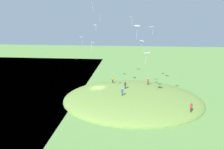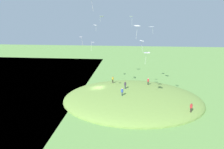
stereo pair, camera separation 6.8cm
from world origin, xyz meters
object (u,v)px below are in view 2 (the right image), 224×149
Objects in this scene: kite_12 at (131,18)px; person_with_child at (191,107)px; mooring_post at (85,88)px; person_on_hilltop at (148,81)px; kite_0 at (92,0)px; kite_6 at (152,27)px; kite_2 at (81,38)px; kite_5 at (142,41)px; kite_1 at (137,27)px; kite_14 at (92,43)px; person_watching_kites at (125,84)px; kite_11 at (147,53)px; kite_7 at (95,25)px; person_walking_path at (122,91)px; person_near_shore at (113,79)px; kite_13 at (101,17)px.

person_with_child is at bearing -35.13° from kite_12.
person_on_hilltop is at bearing -1.44° from mooring_post.
kite_0 is 2.04× the size of mooring_post.
kite_2 is at bearing -141.75° from kite_6.
kite_2 is 11.00m from kite_5.
kite_5 is at bearing -102.04° from kite_6.
kite_1 reaches higher than kite_14.
kite_0 is 1.25× the size of kite_12.
kite_12 reaches higher than person_watching_kites.
kite_11 is at bearing -62.95° from kite_12.
kite_2 is at bearing -84.98° from person_watching_kites.
kite_2 reaches higher than kite_11.
mooring_post is (-2.59, -2.09, -14.57)m from kite_7.
mooring_post is (-13.72, 9.90, -10.34)m from kite_11.
mooring_post is at bearing 101.92° from kite_2.
kite_11 is 1.25× the size of kite_14.
kite_11 reaches higher than person_watching_kites.
person_on_hilltop is at bearing -24.81° from person_walking_path.
person_walking_path is 0.76× the size of kite_5.
kite_11 is 8.67m from kite_12.
kite_2 is 10.75m from kite_12.
kite_2 is at bearing 176.34° from kite_11.
kite_2 is at bearing 169.22° from kite_5.
kite_12 reaches higher than mooring_post.
kite_6 reaches higher than mooring_post.
kite_5 is (0.83, -0.70, -2.40)m from kite_1.
person_near_shore is 17.61m from kite_1.
person_on_hilltop reaches higher than person_with_child.
kite_6 reaches higher than person_on_hilltop.
kite_2 is 15.88m from mooring_post.
kite_1 is 2.03× the size of mooring_post.
person_on_hilltop is 0.96× the size of kite_2.
kite_11 reaches higher than mooring_post.
kite_7 is at bearing -50.35° from person_on_hilltop.
kite_12 is at bearing -9.56° from person_walking_path.
kite_14 is at bearing -149.10° from kite_12.
kite_13 reaches higher than mooring_post.
kite_1 is at bearing -7.75° from kite_2.
person_near_shore is 1.48× the size of mooring_post.
kite_0 is at bearing -12.69° from person_on_hilltop.
kite_5 is at bearing -16.73° from kite_14.
person_on_hilltop is 17.66m from kite_7.
kite_5 reaches higher than person_near_shore.
kite_7 is (-19.09, 14.01, 13.16)m from person_with_child.
kite_0 is 14.21m from kite_11.
mooring_post is (-3.84, 8.53, -11.83)m from kite_14.
kite_7 is at bearing 45.58° from person_walking_path.
person_near_shore is (-2.62, 8.62, -0.21)m from person_walking_path.
kite_12 is at bearing -21.65° from mooring_post.
kite_1 is (5.09, -11.08, 12.71)m from person_near_shore.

